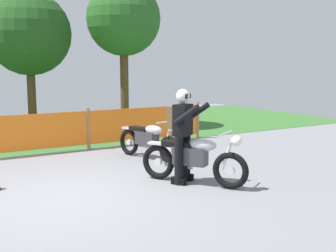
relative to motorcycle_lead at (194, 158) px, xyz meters
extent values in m
cube|color=gray|center=(-2.17, 0.38, -0.48)|extent=(24.00, 24.00, 0.02)
cylinder|color=#997547|center=(-0.52, 3.96, 0.05)|extent=(0.08, 0.08, 1.05)
cylinder|color=#997547|center=(2.80, 3.96, 0.05)|extent=(0.08, 0.08, 1.05)
cube|color=orange|center=(-2.17, 3.96, 0.07)|extent=(3.23, 0.02, 0.85)
cube|color=orange|center=(1.14, 3.96, 0.07)|extent=(3.23, 0.02, 0.85)
cylinder|color=brown|center=(-0.83, 8.54, 0.61)|extent=(0.28, 0.28, 2.16)
sphere|color=#23511E|center=(-0.83, 8.54, 2.65)|extent=(2.76, 2.76, 2.76)
cylinder|color=brown|center=(1.94, 7.11, 0.91)|extent=(0.28, 0.28, 2.76)
sphere|color=#286023|center=(1.94, 7.11, 3.15)|extent=(2.46, 2.46, 2.46)
torus|color=black|center=(0.37, -0.59, -0.15)|extent=(0.44, 0.60, 0.64)
cylinder|color=silver|center=(0.37, -0.59, -0.15)|extent=(0.13, 0.15, 0.14)
torus|color=black|center=(-0.38, 0.61, -0.15)|extent=(0.44, 0.60, 0.64)
cylinder|color=silver|center=(-0.38, 0.61, -0.15)|extent=(0.13, 0.15, 0.14)
cube|color=#38383D|center=(-0.04, 0.05, 0.03)|extent=(0.53, 0.64, 0.32)
ellipsoid|color=#B7B7C1|center=(0.09, -0.14, 0.25)|extent=(0.48, 0.57, 0.22)
cube|color=black|center=(-0.17, 0.27, 0.22)|extent=(0.49, 0.59, 0.10)
cube|color=silver|center=(-0.38, 0.61, 0.20)|extent=(0.33, 0.39, 0.04)
cylinder|color=silver|center=(0.33, -0.53, 0.14)|extent=(0.17, 0.23, 0.57)
sphere|color=white|center=(0.42, -0.67, 0.37)|extent=(0.25, 0.25, 0.18)
cylinder|color=silver|center=(0.31, -0.50, 0.48)|extent=(0.53, 0.35, 0.03)
cylinder|color=silver|center=(-0.08, 0.38, -0.21)|extent=(0.35, 0.51, 0.07)
torus|color=black|center=(0.41, 1.53, -0.17)|extent=(0.26, 0.62, 0.61)
cylinder|color=silver|center=(0.41, 1.53, -0.17)|extent=(0.09, 0.14, 0.13)
torus|color=black|center=(0.06, 2.81, -0.17)|extent=(0.26, 0.62, 0.61)
cylinder|color=silver|center=(0.06, 2.81, -0.17)|extent=(0.09, 0.14, 0.13)
cube|color=#38383D|center=(0.23, 2.22, 0.00)|extent=(0.37, 0.61, 0.30)
ellipsoid|color=#B7B7C1|center=(0.28, 2.01, 0.21)|extent=(0.35, 0.54, 0.21)
cube|color=black|center=(0.16, 2.45, 0.19)|extent=(0.34, 0.57, 0.10)
cube|color=silver|center=(0.06, 2.81, 0.17)|extent=(0.24, 0.37, 0.04)
cylinder|color=silver|center=(0.40, 1.58, 0.11)|extent=(0.11, 0.23, 0.54)
sphere|color=white|center=(0.44, 1.44, 0.33)|extent=(0.21, 0.21, 0.17)
cylinder|color=silver|center=(0.39, 1.62, 0.43)|extent=(0.56, 0.18, 0.03)
cylinder|color=silver|center=(0.28, 2.53, -0.23)|extent=(0.20, 0.52, 0.07)
cylinder|color=black|center=(0.02, 0.27, -0.04)|extent=(0.21, 0.21, 0.86)
cube|color=black|center=(0.02, 0.27, -0.41)|extent=(0.23, 0.28, 0.12)
cylinder|color=black|center=(-0.25, 0.10, -0.04)|extent=(0.21, 0.21, 0.86)
cube|color=black|center=(-0.25, 0.10, -0.41)|extent=(0.23, 0.28, 0.12)
cube|color=black|center=(-0.12, 0.18, 0.67)|extent=(0.43, 0.39, 0.56)
cylinder|color=black|center=(0.17, 0.15, 0.79)|extent=(0.34, 0.46, 0.38)
cylinder|color=black|center=(-0.21, -0.09, 0.79)|extent=(0.34, 0.46, 0.38)
sphere|color=white|center=(-0.12, 0.18, 1.09)|extent=(0.34, 0.34, 0.25)
cube|color=black|center=(-0.06, 0.10, 1.09)|extent=(0.17, 0.12, 0.08)
cube|color=brown|center=(-0.21, 0.32, 0.71)|extent=(0.32, 0.28, 0.40)
camera|label=1|loc=(-4.15, -6.16, 1.65)|focal=45.71mm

